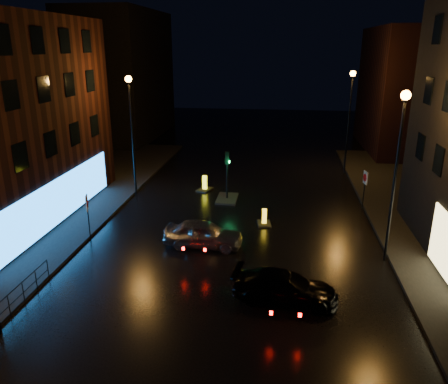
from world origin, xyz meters
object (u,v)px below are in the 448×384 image
at_px(dark_sedan, 285,287).
at_px(road_sign_left, 87,207).
at_px(bollard_near, 264,221).
at_px(bollard_far, 205,187).
at_px(silver_hatchback, 203,234).
at_px(road_sign_right, 365,181).
at_px(traffic_signal, 227,193).

height_order(dark_sedan, road_sign_left, road_sign_left).
bearing_deg(bollard_near, bollard_far, 119.26).
height_order(silver_hatchback, dark_sedan, silver_hatchback).
height_order(bollard_far, road_sign_right, road_sign_right).
bearing_deg(bollard_near, traffic_signal, 114.76).
relative_size(traffic_signal, silver_hatchback, 0.82).
xyz_separation_m(traffic_signal, road_sign_left, (-6.70, -7.64, 1.44)).
relative_size(dark_sedan, road_sign_right, 1.71).
xyz_separation_m(silver_hatchback, bollard_far, (-1.57, 9.40, -0.47)).
distance_m(traffic_signal, bollard_near, 5.04).
height_order(traffic_signal, road_sign_right, traffic_signal).
bearing_deg(traffic_signal, silver_hatchback, -92.49).
bearing_deg(dark_sedan, bollard_far, 29.49).
relative_size(silver_hatchback, road_sign_left, 1.62).
height_order(silver_hatchback, road_sign_left, road_sign_left).
distance_m(bollard_near, road_sign_right, 7.45).
height_order(traffic_signal, dark_sedan, traffic_signal).
bearing_deg(silver_hatchback, bollard_near, -39.32).
distance_m(bollard_far, road_sign_right, 11.39).
distance_m(traffic_signal, road_sign_left, 10.26).
bearing_deg(road_sign_left, traffic_signal, 30.01).
bearing_deg(road_sign_right, traffic_signal, -15.65).
bearing_deg(road_sign_left, bollard_near, 1.19).
relative_size(silver_hatchback, dark_sedan, 0.95).
xyz_separation_m(traffic_signal, road_sign_right, (9.10, -0.64, 1.42)).
bearing_deg(traffic_signal, dark_sedan, -72.08).
bearing_deg(traffic_signal, bollard_near, -56.54).
bearing_deg(dark_sedan, bollard_near, 15.41).
bearing_deg(road_sign_right, bollard_near, 17.78).
distance_m(dark_sedan, road_sign_right, 12.86).
xyz_separation_m(dark_sedan, road_sign_right, (5.09, 11.74, 1.28)).
distance_m(dark_sedan, bollard_near, 8.29).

